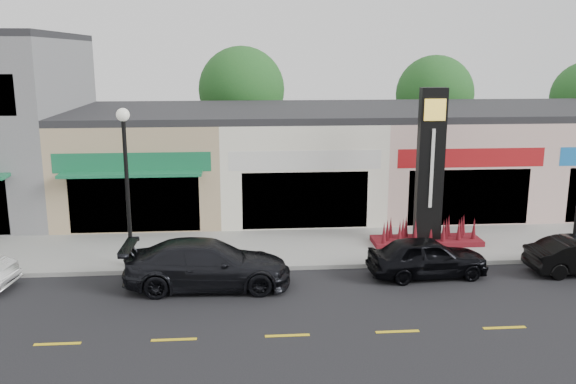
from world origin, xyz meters
name	(u,v)px	position (x,y,z in m)	size (l,w,h in m)	color
ground	(374,290)	(0.00, 0.00, 0.00)	(120.00, 120.00, 0.00)	black
sidewalk	(349,246)	(0.00, 4.35, 0.07)	(52.00, 4.30, 0.15)	gray
curb	(361,265)	(0.00, 2.10, 0.07)	(52.00, 0.20, 0.15)	gray
shop_beige	(150,159)	(-8.50, 11.46, 2.40)	(7.00, 10.85, 4.80)	tan
shop_cream	(295,157)	(-1.50, 11.47, 2.40)	(7.00, 10.01, 4.80)	white
shop_pink_w	(434,155)	(5.50, 11.47, 2.40)	(7.00, 10.01, 4.80)	beige
shop_pink_e	(568,153)	(12.50, 11.47, 2.40)	(7.00, 10.01, 4.80)	beige
tree_rear_west	(242,90)	(-4.00, 19.50, 5.22)	(5.20, 5.20, 7.83)	#382619
tree_rear_mid	(435,94)	(8.00, 19.50, 4.88)	(4.80, 4.80, 7.29)	#382619
lamp_west_near	(126,172)	(-8.00, 2.50, 3.48)	(0.44, 0.44, 5.47)	black
pylon_sign	(429,190)	(3.00, 4.20, 2.27)	(4.20, 1.30, 6.00)	maroon
car_dark_sedan	(208,264)	(-5.27, 0.70, 0.77)	(5.31, 2.16, 1.54)	black
car_black_sedan	(427,257)	(2.06, 1.09, 0.68)	(4.00, 1.61, 1.36)	black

